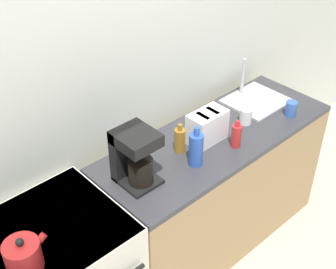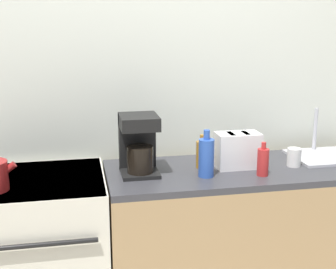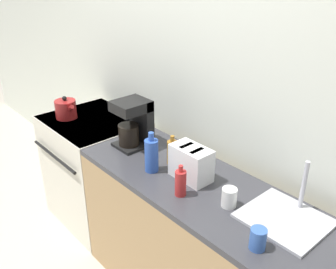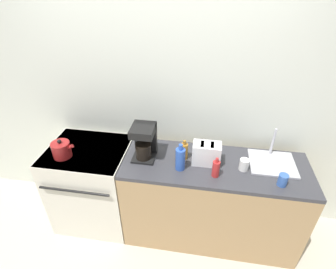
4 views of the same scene
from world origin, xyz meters
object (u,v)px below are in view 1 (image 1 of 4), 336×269
kettle (24,256)px  bottle_red (236,136)px  cup_blue (291,109)px  cup_white (246,116)px  bottle_blue (196,149)px  bottle_amber (180,140)px  coffee_maker (134,155)px  toaster (207,127)px

kettle → bottle_red: bearing=-1.9°
cup_blue → bottle_red: bearing=177.2°
cup_blue → cup_white: bearing=153.2°
kettle → bottle_blue: size_ratio=0.82×
kettle → bottle_amber: bearing=7.7°
cup_blue → cup_white: size_ratio=1.00×
kettle → cup_white: bearing=2.6°
bottle_amber → coffee_maker: bearing=-177.1°
toaster → bottle_red: 0.18m
bottle_blue → coffee_maker: bearing=158.9°
toaster → coffee_maker: coffee_maker is taller
coffee_maker → cup_blue: coffee_maker is taller
kettle → cup_white: (1.62, 0.07, -0.02)m
cup_blue → cup_white: 0.32m
toaster → bottle_red: bearing=-62.2°
cup_white → bottle_red: bearing=-153.3°
bottle_blue → toaster: bearing=28.5°
bottle_amber → bottle_blue: 0.15m
coffee_maker → cup_white: 0.89m
coffee_maker → cup_white: bearing=-3.6°
kettle → toaster: size_ratio=0.86×
toaster → cup_white: size_ratio=2.34×
bottle_amber → bottle_blue: bearing=-96.8°
kettle → coffee_maker: coffee_maker is taller
bottle_red → bottle_amber: (-0.28, 0.19, 0.00)m
toaster → bottle_blue: (-0.22, -0.12, 0.01)m
toaster → bottle_amber: bearing=170.6°
toaster → cup_white: bearing=-7.3°
toaster → bottle_blue: bottle_blue is taller
toaster → coffee_maker: (-0.56, 0.01, 0.07)m
bottle_amber → cup_blue: bottle_amber is taller
kettle → cup_blue: 1.91m
cup_white → toaster: bearing=172.7°
coffee_maker → cup_white: coffee_maker is taller
kettle → cup_white: kettle is taller
bottle_red → cup_blue: bearing=-2.8°
cup_blue → cup_white: same height
toaster → cup_white: (0.32, -0.04, -0.05)m
toaster → bottle_blue: 0.25m
kettle → bottle_blue: bearing=-0.1°
bottle_red → cup_blue: 0.53m
toaster → cup_white: toaster is taller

